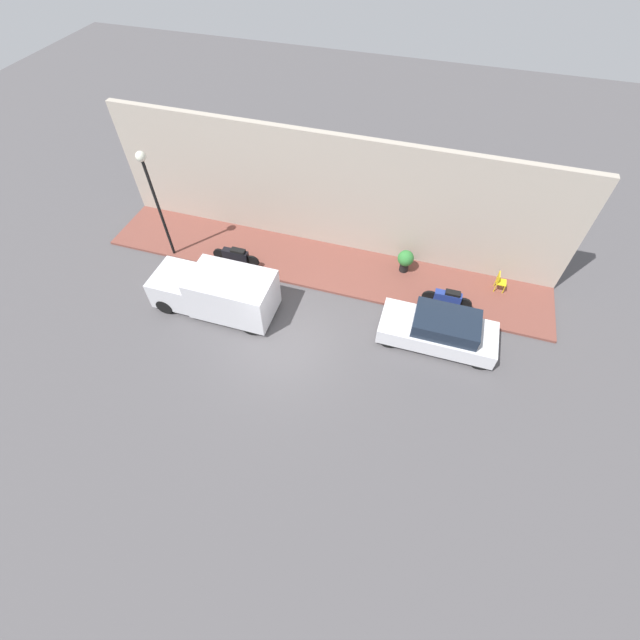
{
  "coord_description": "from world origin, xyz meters",
  "views": [
    {
      "loc": [
        -8.8,
        -4.05,
        13.14
      ],
      "look_at": [
        1.08,
        -1.02,
        0.6
      ],
      "focal_mm": 24.0,
      "sensor_mm": 36.0,
      "label": 1
    }
  ],
  "objects_px": {
    "potted_plant": "(405,260)",
    "motorcycle_black": "(236,256)",
    "parked_car": "(440,330)",
    "streetlamp": "(151,186)",
    "delivery_van": "(216,291)",
    "motorcycle_blue": "(447,298)",
    "cafe_chair": "(500,281)"
  },
  "relations": [
    {
      "from": "delivery_van",
      "to": "potted_plant",
      "type": "bearing_deg",
      "value": -57.9
    },
    {
      "from": "parked_car",
      "to": "motorcycle_black",
      "type": "bearing_deg",
      "value": 79.61
    },
    {
      "from": "motorcycle_black",
      "to": "streetlamp",
      "type": "bearing_deg",
      "value": 93.91
    },
    {
      "from": "cafe_chair",
      "to": "potted_plant",
      "type": "bearing_deg",
      "value": 90.12
    },
    {
      "from": "motorcycle_blue",
      "to": "potted_plant",
      "type": "xyz_separation_m",
      "value": [
        1.6,
        1.98,
        0.14
      ]
    },
    {
      "from": "parked_car",
      "to": "cafe_chair",
      "type": "bearing_deg",
      "value": -31.46
    },
    {
      "from": "parked_car",
      "to": "delivery_van",
      "type": "relative_size",
      "value": 0.88
    },
    {
      "from": "motorcycle_blue",
      "to": "potted_plant",
      "type": "distance_m",
      "value": 2.55
    },
    {
      "from": "motorcycle_black",
      "to": "cafe_chair",
      "type": "bearing_deg",
      "value": -81.1
    },
    {
      "from": "motorcycle_blue",
      "to": "cafe_chair",
      "type": "bearing_deg",
      "value": -50.51
    },
    {
      "from": "potted_plant",
      "to": "parked_car",
      "type": "bearing_deg",
      "value": -151.03
    },
    {
      "from": "cafe_chair",
      "to": "motorcycle_blue",
      "type": "bearing_deg",
      "value": 129.49
    },
    {
      "from": "streetlamp",
      "to": "potted_plant",
      "type": "distance_m",
      "value": 10.71
    },
    {
      "from": "parked_car",
      "to": "motorcycle_blue",
      "type": "height_order",
      "value": "parked_car"
    },
    {
      "from": "parked_car",
      "to": "cafe_chair",
      "type": "relative_size",
      "value": 4.99
    },
    {
      "from": "parked_car",
      "to": "potted_plant",
      "type": "distance_m",
      "value": 3.85
    },
    {
      "from": "potted_plant",
      "to": "cafe_chair",
      "type": "xyz_separation_m",
      "value": [
        0.01,
        -3.93,
        -0.13
      ]
    },
    {
      "from": "delivery_van",
      "to": "cafe_chair",
      "type": "bearing_deg",
      "value": -68.31
    },
    {
      "from": "motorcycle_black",
      "to": "potted_plant",
      "type": "bearing_deg",
      "value": -76.41
    },
    {
      "from": "delivery_van",
      "to": "motorcycle_blue",
      "type": "distance_m",
      "value": 9.15
    },
    {
      "from": "motorcycle_black",
      "to": "streetlamp",
      "type": "relative_size",
      "value": 0.44
    },
    {
      "from": "motorcycle_blue",
      "to": "potted_plant",
      "type": "bearing_deg",
      "value": 51.07
    },
    {
      "from": "motorcycle_black",
      "to": "motorcycle_blue",
      "type": "bearing_deg",
      "value": -89.23
    },
    {
      "from": "motorcycle_black",
      "to": "motorcycle_blue",
      "type": "xyz_separation_m",
      "value": [
        0.12,
        -9.1,
        0.03
      ]
    },
    {
      "from": "potted_plant",
      "to": "motorcycle_black",
      "type": "bearing_deg",
      "value": 103.59
    },
    {
      "from": "parked_car",
      "to": "streetlamp",
      "type": "height_order",
      "value": "streetlamp"
    },
    {
      "from": "cafe_chair",
      "to": "motorcycle_black",
      "type": "bearing_deg",
      "value": 98.9
    },
    {
      "from": "parked_car",
      "to": "potted_plant",
      "type": "bearing_deg",
      "value": 28.97
    },
    {
      "from": "cafe_chair",
      "to": "delivery_van",
      "type": "bearing_deg",
      "value": 111.69
    },
    {
      "from": "streetlamp",
      "to": "delivery_van",
      "type": "bearing_deg",
      "value": -124.52
    },
    {
      "from": "streetlamp",
      "to": "potted_plant",
      "type": "relative_size",
      "value": 4.71
    },
    {
      "from": "parked_car",
      "to": "delivery_van",
      "type": "distance_m",
      "value": 8.69
    }
  ]
}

